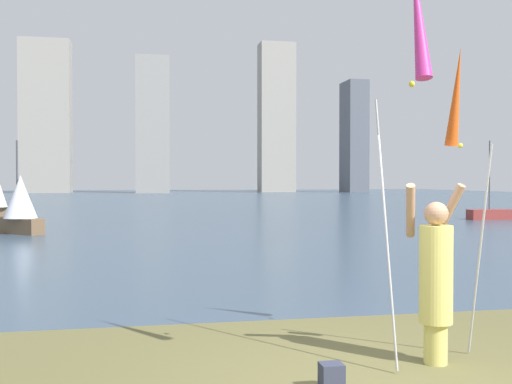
% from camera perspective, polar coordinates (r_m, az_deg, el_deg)
% --- Properties ---
extents(ground, '(120.00, 138.00, 0.12)m').
position_cam_1_polar(ground, '(56.42, -8.65, -0.97)').
color(ground, brown).
extents(person, '(0.72, 0.53, 1.97)m').
position_cam_1_polar(person, '(6.92, 16.57, -7.51)').
color(person, '#D8CC66').
rests_on(person, ground).
extents(kite_flag_left, '(0.16, 1.26, 4.17)m').
position_cam_1_polar(kite_flag_left, '(6.19, 14.88, 14.73)').
color(kite_flag_left, '#B2B2B7').
rests_on(kite_flag_left, ground).
extents(kite_flag_right, '(0.16, 0.95, 3.57)m').
position_cam_1_polar(kite_flag_right, '(7.66, 18.42, 7.90)').
color(kite_flag_right, '#B2B2B7').
rests_on(kite_flag_right, ground).
extents(bag, '(0.22, 0.20, 0.26)m').
position_cam_1_polar(bag, '(6.05, 7.14, -16.91)').
color(bag, '#33384C').
rests_on(bag, ground).
extents(sailboat_3, '(2.18, 0.74, 4.01)m').
position_cam_1_polar(sailboat_3, '(32.95, 21.13, -1.92)').
color(sailboat_3, maroon).
rests_on(sailboat_3, ground).
extents(sailboat_4, '(2.16, 2.11, 3.49)m').
position_cam_1_polar(sailboat_4, '(24.17, -21.40, -1.08)').
color(sailboat_4, brown).
rests_on(sailboat_4, ground).
extents(skyline_tower_1, '(7.54, 4.56, 23.72)m').
position_cam_1_polar(skyline_tower_1, '(100.28, -19.20, 6.71)').
color(skyline_tower_1, gray).
rests_on(skyline_tower_1, ground).
extents(skyline_tower_2, '(5.14, 6.29, 21.04)m').
position_cam_1_polar(skyline_tower_2, '(96.55, -9.77, 6.18)').
color(skyline_tower_2, gray).
rests_on(skyline_tower_2, ground).
extents(skyline_tower_3, '(5.76, 3.75, 24.51)m').
position_cam_1_polar(skyline_tower_3, '(100.60, 1.95, 6.98)').
color(skyline_tower_3, gray).
rests_on(skyline_tower_3, ground).
extents(skyline_tower_4, '(3.29, 5.40, 18.27)m').
position_cam_1_polar(skyline_tower_4, '(101.66, 9.23, 5.15)').
color(skyline_tower_4, '#565B66').
rests_on(skyline_tower_4, ground).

